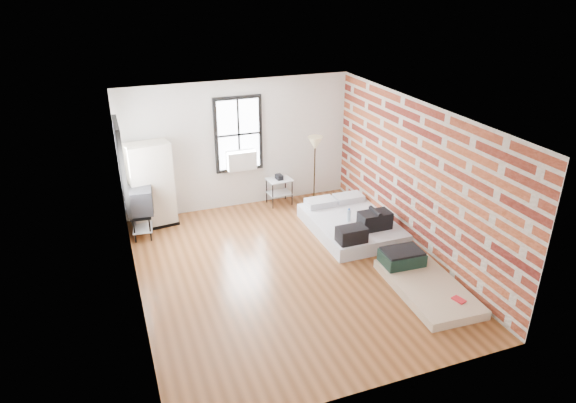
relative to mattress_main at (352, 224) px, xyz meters
name	(u,v)px	position (x,y,z in m)	size (l,w,h in m)	color
ground	(287,271)	(-1.74, -0.92, -0.19)	(6.00, 6.00, 0.00)	brown
room_shell	(292,170)	(-1.51, -0.56, 1.55)	(5.02, 6.02, 2.80)	silver
mattress_main	(352,224)	(0.00, 0.00, 0.00)	(1.55, 2.11, 0.67)	white
mattress_bare	(421,280)	(0.19, -2.16, -0.06)	(1.10, 1.97, 0.41)	#C2AC8C
wardrobe	(151,185)	(-3.68, 1.73, 0.69)	(0.95, 0.62, 1.76)	black
side_table	(279,184)	(-0.92, 1.80, 0.29)	(0.56, 0.46, 0.70)	black
floor_lamp	(315,147)	(-0.10, 1.73, 1.10)	(0.32, 0.32, 1.51)	black
tv_stand	(140,202)	(-3.96, 1.35, 0.53)	(0.56, 0.75, 1.00)	black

